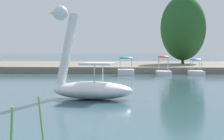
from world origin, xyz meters
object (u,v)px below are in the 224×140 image
object	(u,v)px
swan_boat	(89,81)
pedal_boat_teal	(126,69)
pedal_boat_red	(163,70)
pedal_boat_blue	(196,70)
tree_willow_near_path	(183,28)

from	to	relation	value
swan_boat	pedal_boat_teal	bearing A→B (deg)	87.01
pedal_boat_teal	pedal_boat_red	bearing A→B (deg)	0.19
pedal_boat_blue	tree_willow_near_path	distance (m)	12.46
swan_boat	tree_willow_near_path	size ratio (longest dim) A/B	0.50
tree_willow_near_path	swan_boat	bearing A→B (deg)	-102.82
pedal_boat_blue	pedal_boat_teal	size ratio (longest dim) A/B	0.99
pedal_boat_blue	pedal_boat_red	size ratio (longest dim) A/B	1.00
pedal_boat_red	tree_willow_near_path	distance (m)	12.95
pedal_boat_teal	tree_willow_near_path	world-z (taller)	tree_willow_near_path
pedal_boat_red	pedal_boat_blue	bearing A→B (deg)	5.30
swan_boat	pedal_boat_blue	bearing A→B (deg)	69.29
pedal_boat_blue	tree_willow_near_path	size ratio (longest dim) A/B	0.28
pedal_boat_red	pedal_boat_teal	size ratio (longest dim) A/B	0.99
pedal_boat_blue	pedal_boat_red	xyz separation A→B (m)	(-2.55, -0.24, 0.04)
tree_willow_near_path	pedal_boat_blue	bearing A→B (deg)	-90.76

